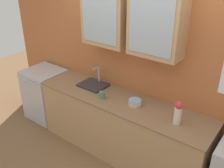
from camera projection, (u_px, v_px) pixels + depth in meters
name	position (u px, v px, depth m)	size (l,w,h in m)	color
ground_plane	(120.00, 151.00, 3.90)	(10.00, 10.00, 0.00)	brown
back_wall_unit	(136.00, 52.00, 3.47)	(5.04, 0.41, 2.78)	#B76638
counter	(120.00, 127.00, 3.70)	(2.56, 0.66, 0.90)	tan
sink_faucet	(93.00, 84.00, 3.86)	(0.40, 0.33, 0.28)	#2D2D30
bowl_stack	(135.00, 102.00, 3.37)	(0.18, 0.18, 0.07)	#E0AD7F
vase	(178.00, 112.00, 2.94)	(0.09, 0.09, 0.30)	beige
cup_near_sink	(102.00, 95.00, 3.52)	(0.12, 0.08, 0.09)	#4C7F59
dishwasher	(46.00, 94.00, 4.57)	(0.64, 0.64, 0.90)	silver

